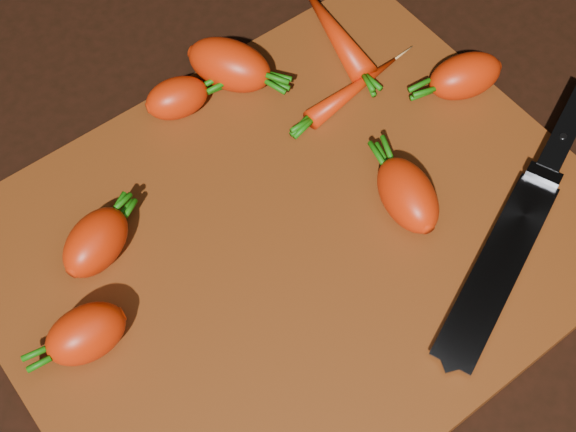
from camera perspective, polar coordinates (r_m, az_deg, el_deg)
ground at (r=0.69m, az=0.51°, el=-2.07°), size 2.00×2.00×0.01m
cutting_board at (r=0.68m, az=0.51°, el=-1.62°), size 0.50×0.40×0.01m
carrot_0 at (r=0.66m, az=-13.51°, el=-1.82°), size 0.08×0.07×0.04m
carrot_1 at (r=0.63m, az=-14.17°, el=-8.12°), size 0.07×0.05×0.04m
carrot_2 at (r=0.76m, az=-4.18°, el=10.68°), size 0.08×0.09×0.05m
carrot_3 at (r=0.68m, az=8.51°, el=1.49°), size 0.06×0.08×0.04m
carrot_4 at (r=0.74m, az=-7.90°, el=8.31°), size 0.06×0.05×0.04m
carrot_5 at (r=0.77m, az=12.48°, el=9.70°), size 0.08×0.06×0.04m
carrot_6 at (r=0.80m, az=3.25°, el=13.06°), size 0.05×0.13×0.03m
carrot_7 at (r=0.76m, az=4.69°, el=8.98°), size 0.11×0.03×0.02m
knife at (r=0.68m, az=15.31°, el=-2.31°), size 0.30×0.15×0.02m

